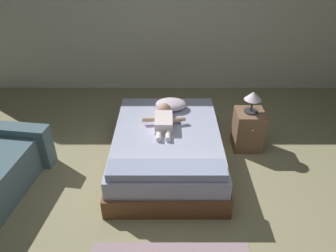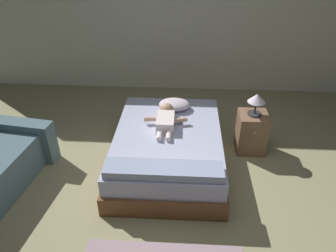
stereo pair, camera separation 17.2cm
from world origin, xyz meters
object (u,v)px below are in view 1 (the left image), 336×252
bed (168,148)px  pillow (172,104)px  toothbrush (180,120)px  nightstand (249,130)px  lamp (254,98)px  baby (165,119)px

bed → pillow: 0.67m
toothbrush → nightstand: (0.91, 0.06, -0.19)m
lamp → nightstand: bearing=-90.0°
pillow → lamp: size_ratio=1.44×
bed → nightstand: 1.12m
baby → lamp: bearing=7.0°
pillow → toothbrush: 0.33m
baby → nightstand: bearing=7.0°
pillow → toothbrush: pillow is taller
baby → nightstand: baby is taller
bed → toothbrush: size_ratio=12.60×
toothbrush → nightstand: size_ratio=0.27×
baby → toothbrush: size_ratio=4.59×
toothbrush → lamp: bearing=3.5°
toothbrush → nightstand: nightstand is taller
toothbrush → baby: bearing=-157.4°
toothbrush → lamp: 0.96m
bed → nightstand: bearing=18.1°
pillow → nightstand: size_ratio=0.77×
nightstand → lamp: (-0.00, 0.00, 0.48)m
toothbrush → lamp: lamp is taller
pillow → toothbrush: bearing=-71.2°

